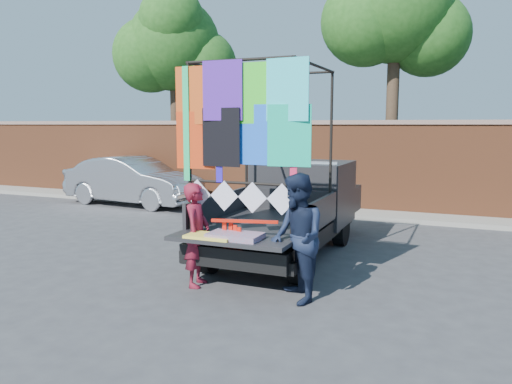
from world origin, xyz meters
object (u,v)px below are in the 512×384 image
at_px(woman, 197,235).
at_px(pickup_truck, 295,206).
at_px(man, 297,238).
at_px(sedan, 133,181).

bearing_deg(woman, pickup_truck, -24.52).
distance_m(woman, man, 1.65).
bearing_deg(sedan, man, -124.93).
distance_m(pickup_truck, woman, 2.90).
xyz_separation_m(woman, man, (1.64, -0.06, 0.11)).
bearing_deg(pickup_truck, man, -70.99).
relative_size(woman, man, 0.88).
bearing_deg(woman, sedan, 31.54).
distance_m(pickup_truck, sedan, 7.22).
relative_size(pickup_truck, sedan, 1.20).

